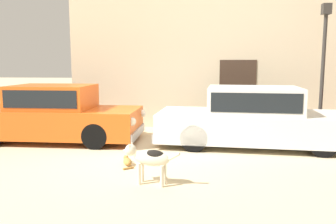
% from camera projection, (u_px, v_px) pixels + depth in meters
% --- Properties ---
extents(ground_plane, '(80.00, 80.00, 0.00)m').
position_uv_depth(ground_plane, '(138.00, 152.00, 7.81)').
color(ground_plane, '#CCB78E').
extents(parked_sedan_nearest, '(4.44, 1.73, 1.45)m').
position_uv_depth(parked_sedan_nearest, '(55.00, 113.00, 8.89)').
color(parked_sedan_nearest, '#D15619').
rests_on(parked_sedan_nearest, ground_plane).
extents(parked_sedan_second, '(4.88, 2.12, 1.44)m').
position_uv_depth(parked_sedan_second, '(254.00, 117.00, 8.33)').
color(parked_sedan_second, silver).
rests_on(parked_sedan_second, ground_plane).
extents(stray_dog_spotted, '(1.01, 0.33, 0.69)m').
position_uv_depth(stray_dog_spotted, '(148.00, 158.00, 5.68)').
color(stray_dog_spotted, beige).
rests_on(stray_dog_spotted, ground_plane).
extents(stray_cat, '(0.30, 0.59, 0.16)m').
position_uv_depth(stray_cat, '(127.00, 161.00, 6.82)').
color(stray_cat, '#B77F3D').
rests_on(stray_cat, ground_plane).
extents(street_lamp, '(0.22, 0.22, 3.56)m').
position_uv_depth(street_lamp, '(324.00, 52.00, 9.28)').
color(street_lamp, '#2D2B28').
rests_on(street_lamp, ground_plane).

